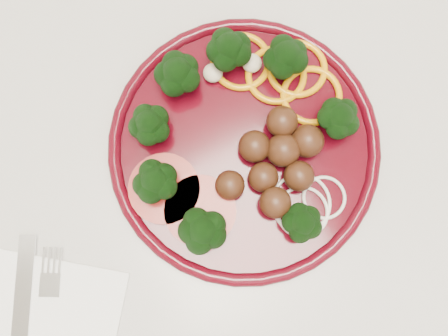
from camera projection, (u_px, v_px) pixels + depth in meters
counter at (172, 229)px, 0.97m from camera, size 2.40×0.60×0.90m
plate at (244, 144)px, 0.52m from camera, size 0.29×0.29×0.06m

